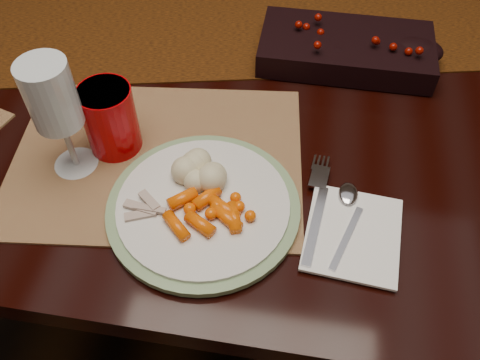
% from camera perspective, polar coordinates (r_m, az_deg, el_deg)
% --- Properties ---
extents(floor, '(5.00, 5.00, 0.00)m').
position_cam_1_polar(floor, '(1.54, 0.54, -10.54)').
color(floor, black).
rests_on(floor, ground).
extents(dining_table, '(1.80, 1.00, 0.75)m').
position_cam_1_polar(dining_table, '(1.22, 0.67, -2.07)').
color(dining_table, black).
rests_on(dining_table, floor).
extents(table_runner, '(1.80, 0.74, 0.00)m').
position_cam_1_polar(table_runner, '(1.08, -0.52, 17.31)').
color(table_runner, '#472F14').
rests_on(table_runner, dining_table).
extents(centerpiece, '(0.31, 0.16, 0.06)m').
position_cam_1_polar(centerpiece, '(0.98, 11.85, 14.57)').
color(centerpiece, black).
rests_on(centerpiece, table_runner).
extents(placemat_main, '(0.48, 0.38, 0.00)m').
position_cam_1_polar(placemat_main, '(0.81, -9.26, 2.45)').
color(placemat_main, '#9D654E').
rests_on(placemat_main, dining_table).
extents(dinner_plate, '(0.35, 0.35, 0.02)m').
position_cam_1_polar(dinner_plate, '(0.73, -4.14, -2.96)').
color(dinner_plate, silver).
rests_on(dinner_plate, placemat_main).
extents(baby_carrots, '(0.13, 0.12, 0.02)m').
position_cam_1_polar(baby_carrots, '(0.70, -3.21, -3.79)').
color(baby_carrots, '#EC5704').
rests_on(baby_carrots, dinner_plate).
extents(mashed_potatoes, '(0.09, 0.08, 0.04)m').
position_cam_1_polar(mashed_potatoes, '(0.74, -4.74, 1.51)').
color(mashed_potatoes, '#D4C288').
rests_on(mashed_potatoes, dinner_plate).
extents(turkey_shreds, '(0.09, 0.08, 0.02)m').
position_cam_1_polar(turkey_shreds, '(0.72, -10.61, -3.01)').
color(turkey_shreds, tan).
rests_on(turkey_shreds, dinner_plate).
extents(napkin, '(0.14, 0.16, 0.01)m').
position_cam_1_polar(napkin, '(0.72, 12.56, -5.92)').
color(napkin, white).
rests_on(napkin, placemat_main).
extents(fork, '(0.05, 0.18, 0.00)m').
position_cam_1_polar(fork, '(0.73, 8.57, -3.57)').
color(fork, white).
rests_on(fork, napkin).
extents(spoon, '(0.07, 0.14, 0.00)m').
position_cam_1_polar(spoon, '(0.73, 11.92, -4.81)').
color(spoon, silver).
rests_on(spoon, napkin).
extents(red_cup, '(0.09, 0.09, 0.11)m').
position_cam_1_polar(red_cup, '(0.80, -14.37, 6.64)').
color(red_cup, '#B30106').
rests_on(red_cup, placemat_main).
extents(wine_glass, '(0.09, 0.09, 0.19)m').
position_cam_1_polar(wine_glass, '(0.76, -19.55, 6.36)').
color(wine_glass, silver).
rests_on(wine_glass, dining_table).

